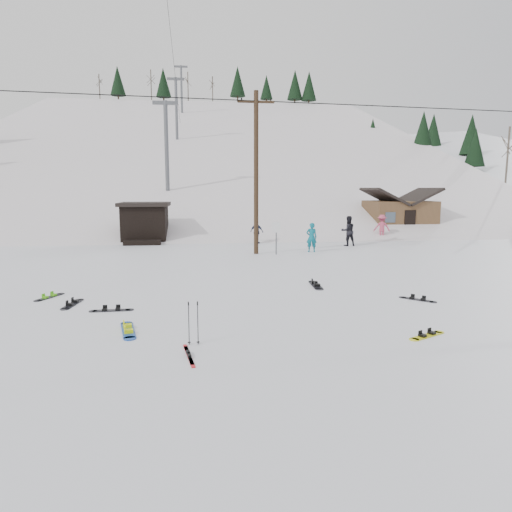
{
  "coord_description": "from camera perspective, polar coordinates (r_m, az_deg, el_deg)",
  "views": [
    {
      "loc": [
        -1.11,
        -11.69,
        3.72
      ],
      "look_at": [
        0.76,
        3.78,
        1.4
      ],
      "focal_mm": 32.0,
      "sensor_mm": 36.0,
      "label": 1
    }
  ],
  "objects": [
    {
      "name": "treeline_crest",
      "position": [
        97.77,
        -6.28,
        6.23
      ],
      "size": [
        50.0,
        6.0,
        10.0
      ],
      "primitive_type": null,
      "color": "black",
      "rests_on": "ski_slope"
    },
    {
      "name": "lift_hut",
      "position": [
        32.95,
        -13.69,
        4.13
      ],
      "size": [
        3.4,
        4.1,
        2.75
      ],
      "color": "black",
      "rests_on": "ground"
    },
    {
      "name": "hero_skis",
      "position": [
        10.55,
        -8.39,
        -12.14
      ],
      "size": [
        0.32,
        1.46,
        0.08
      ],
      "rotation": [
        0.0,
        0.0,
        0.16
      ],
      "color": "#B01217",
      "rests_on": "ground"
    },
    {
      "name": "lift_tower_mid",
      "position": [
        62.67,
        -9.93,
        18.12
      ],
      "size": [
        2.2,
        0.36,
        8.0
      ],
      "color": "#595B60",
      "rests_on": "ski_slope"
    },
    {
      "name": "hero_snowboard",
      "position": [
        12.6,
        -15.7,
        -8.89
      ],
      "size": [
        0.6,
        1.64,
        0.12
      ],
      "rotation": [
        0.0,
        0.0,
        1.78
      ],
      "color": "#1A48AC",
      "rests_on": "ground"
    },
    {
      "name": "ski_slope",
      "position": [
        68.53,
        -5.8,
        -4.84
      ],
      "size": [
        60.0,
        85.24,
        65.97
      ],
      "primitive_type": "cube",
      "rotation": [
        0.31,
        0.0,
        0.0
      ],
      "color": "silver",
      "rests_on": "ground"
    },
    {
      "name": "ground",
      "position": [
        12.32,
        -1.4,
        -9.11
      ],
      "size": [
        200.0,
        200.0,
        0.0
      ],
      "primitive_type": "plane",
      "color": "white",
      "rests_on": "ground"
    },
    {
      "name": "skier_navy",
      "position": [
        30.93,
        0.1,
        3.05
      ],
      "size": [
        1.0,
        0.84,
        1.6
      ],
      "primitive_type": "imported",
      "rotation": [
        0.0,
        0.0,
        2.57
      ],
      "color": "#19233F",
      "rests_on": "ground"
    },
    {
      "name": "board_scatter_b",
      "position": [
        15.93,
        -21.97,
        -5.56
      ],
      "size": [
        0.42,
        1.45,
        0.1
      ],
      "rotation": [
        0.0,
        0.0,
        1.44
      ],
      "color": "black",
      "rests_on": "ground"
    },
    {
      "name": "board_scatter_a",
      "position": [
        14.74,
        -17.62,
        -6.46
      ],
      "size": [
        1.34,
        0.28,
        0.09
      ],
      "rotation": [
        0.0,
        0.0,
        0.03
      ],
      "color": "black",
      "rests_on": "ground"
    },
    {
      "name": "lift_tower_far",
      "position": [
        83.52,
        -9.31,
        20.2
      ],
      "size": [
        2.2,
        0.36,
        8.0
      ],
      "color": "#595B60",
      "rests_on": "ski_slope"
    },
    {
      "name": "cabin",
      "position": [
        39.22,
        17.44,
        4.81
      ],
      "size": [
        5.39,
        4.4,
        3.77
      ],
      "color": "brown",
      "rests_on": "ground"
    },
    {
      "name": "ski_poles",
      "position": [
        11.11,
        -7.84,
        -8.25
      ],
      "size": [
        0.29,
        0.08,
        1.06
      ],
      "color": "black",
      "rests_on": "ground"
    },
    {
      "name": "ridge_right",
      "position": [
        74.51,
        25.0,
        -3.73
      ],
      "size": [
        45.66,
        93.98,
        54.59
      ],
      "primitive_type": "cube",
      "rotation": [
        0.21,
        -0.05,
        -0.12
      ],
      "color": "white",
      "rests_on": "ground"
    },
    {
      "name": "skier_teal",
      "position": [
        27.02,
        6.96,
        2.33
      ],
      "size": [
        0.67,
        0.49,
        1.72
      ],
      "primitive_type": "imported",
      "rotation": [
        0.0,
        0.0,
        3.02
      ],
      "color": "#0B6376",
      "rests_on": "ground"
    },
    {
      "name": "utility_pole",
      "position": [
        25.9,
        0.01,
        10.59
      ],
      "size": [
        2.0,
        0.26,
        9.0
      ],
      "color": "#3A2819",
      "rests_on": "ground"
    },
    {
      "name": "board_scatter_d",
      "position": [
        16.32,
        19.55,
        -5.12
      ],
      "size": [
        0.97,
        0.98,
        0.09
      ],
      "rotation": [
        0.0,
        0.0,
        -0.8
      ],
      "color": "black",
      "rests_on": "ground"
    },
    {
      "name": "skier_dark",
      "position": [
        30.24,
        11.44,
        3.08
      ],
      "size": [
        0.99,
        0.79,
        1.94
      ],
      "primitive_type": "imported",
      "rotation": [
        0.0,
        0.0,
        3.21
      ],
      "color": "black",
      "rests_on": "ground"
    },
    {
      "name": "trail_sign",
      "position": [
        25.73,
        2.56,
        3.01
      ],
      "size": [
        0.5,
        0.09,
        1.85
      ],
      "color": "#595B60",
      "rests_on": "ground"
    },
    {
      "name": "board_scatter_c",
      "position": [
        17.26,
        -24.41,
        -4.67
      ],
      "size": [
        0.72,
        1.22,
        0.09
      ],
      "rotation": [
        0.0,
        0.0,
        1.12
      ],
      "color": "black",
      "rests_on": "ground"
    },
    {
      "name": "board_scatter_f",
      "position": [
        17.76,
        7.48,
        -3.59
      ],
      "size": [
        0.39,
        1.7,
        0.12
      ],
      "rotation": [
        0.0,
        0.0,
        1.52
      ],
      "color": "black",
      "rests_on": "ground"
    },
    {
      "name": "lift_tower_near",
      "position": [
        41.99,
        -11.14,
        13.97
      ],
      "size": [
        2.2,
        0.36,
        8.0
      ],
      "color": "#595B60",
      "rests_on": "ski_slope"
    },
    {
      "name": "skier_pink",
      "position": [
        34.6,
        15.44,
        3.5
      ],
      "size": [
        1.28,
        0.89,
        1.81
      ],
      "primitive_type": "imported",
      "rotation": [
        0.0,
        0.0,
        2.95
      ],
      "color": "#BB425E",
      "rests_on": "ground"
    },
    {
      "name": "treeline_right",
      "position": [
        65.37,
        27.79,
        4.23
      ],
      "size": [
        20.0,
        60.0,
        10.0
      ],
      "primitive_type": null,
      "color": "black",
      "rests_on": "ground"
    },
    {
      "name": "board_scatter_e",
      "position": [
        12.52,
        20.59,
        -9.26
      ],
      "size": [
        1.17,
        0.72,
        0.09
      ],
      "rotation": [
        0.0,
        0.0,
        0.48
      ],
      "color": "yellow",
      "rests_on": "ground"
    }
  ]
}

